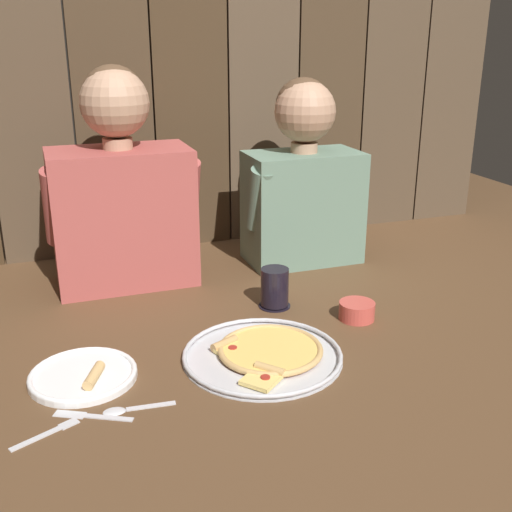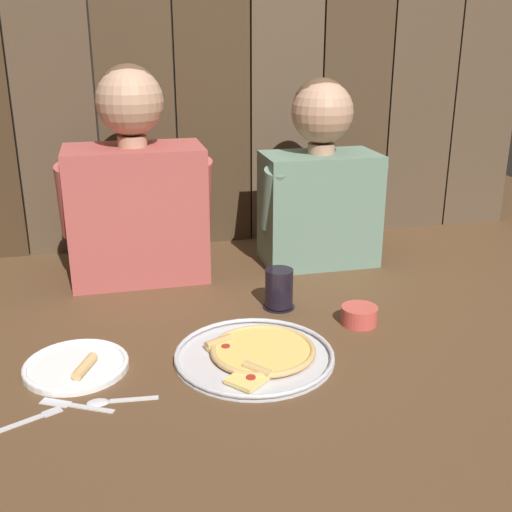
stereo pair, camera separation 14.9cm
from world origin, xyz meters
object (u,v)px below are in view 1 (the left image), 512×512
Objects in this scene: dinner_plate at (83,375)px; diner_right at (303,179)px; dipping_bowl at (357,310)px; pizza_tray at (265,353)px; drinking_glass at (275,288)px; diner_left at (121,189)px.

diner_right reaches higher than dinner_plate.
dipping_bowl is at bearing 5.94° from dinner_plate.
pizza_tray is 0.39m from dinner_plate.
dinner_plate is 2.12× the size of drinking_glass.
dipping_bowl is 0.15× the size of diner_left.
drinking_glass is at bearing 22.48° from dinner_plate.
pizza_tray is 0.64× the size of diner_right.
dipping_bowl is at bearing -41.54° from diner_left.
diner_left reaches higher than diner_right.
diner_left is at bearing 137.63° from drinking_glass.
pizza_tray is 3.37× the size of drinking_glass.
dipping_bowl reaches higher than pizza_tray.
diner_left is 1.08× the size of diner_right.
diner_left is at bearing 71.84° from dinner_plate.
dinner_plate is at bearing 174.33° from pizza_tray.
dipping_bowl is at bearing -95.45° from diner_right.
drinking_glass is 0.17× the size of diner_left.
drinking_glass is at bearing -124.35° from diner_right.
diner_left reaches higher than dipping_bowl.
drinking_glass is at bearing 64.39° from pizza_tray.
pizza_tray is at bearing -115.61° from drinking_glass.
pizza_tray is 0.59× the size of diner_left.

